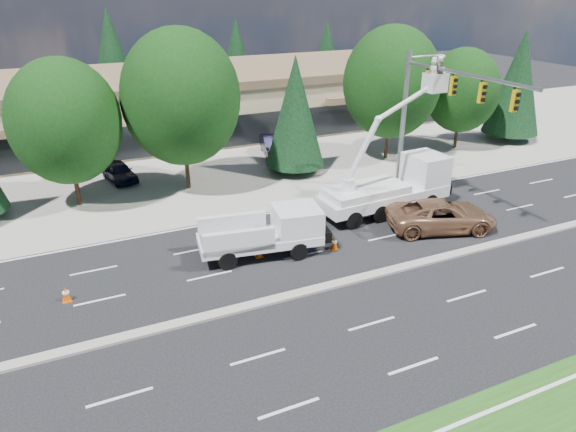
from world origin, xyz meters
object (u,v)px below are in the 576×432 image
signal_mast (427,105)px  bucket_truck (397,179)px  minivan (442,215)px  utility_pickup (269,236)px

signal_mast → bucket_truck: bearing=-161.3°
bucket_truck → minivan: size_ratio=1.49×
utility_pickup → bucket_truck: bearing=21.5°
signal_mast → bucket_truck: (-2.33, -0.79, -4.08)m
signal_mast → utility_pickup: signal_mast is taller
utility_pickup → bucket_truck: bucket_truck is taller
minivan → bucket_truck: bearing=29.6°
utility_pickup → minivan: size_ratio=1.07×
bucket_truck → minivan: 3.71m
signal_mast → minivan: bearing=-110.8°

